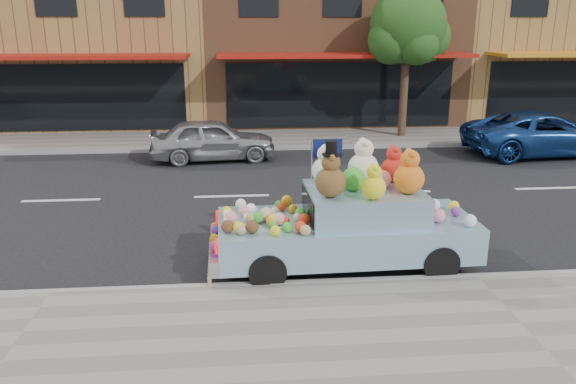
{
  "coord_description": "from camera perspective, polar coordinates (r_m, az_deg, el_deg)",
  "views": [
    {
      "loc": [
        -3.72,
        -12.97,
        4.03
      ],
      "look_at": [
        -2.96,
        -3.85,
        1.25
      ],
      "focal_mm": 35.0,
      "sensor_mm": 36.0,
      "label": 1
    }
  ],
  "objects": [
    {
      "name": "ground",
      "position": [
        14.08,
        10.75,
        -0.03
      ],
      "size": [
        120.0,
        120.0,
        0.0
      ],
      "primitive_type": "plane",
      "color": "black",
      "rests_on": "ground"
    },
    {
      "name": "storefront_right",
      "position": [
        28.47,
        24.88,
        14.64
      ],
      "size": [
        10.0,
        9.8,
        7.3
      ],
      "color": "olive",
      "rests_on": "ground"
    },
    {
      "name": "far_kerb",
      "position": [
        18.78,
        6.78,
        4.6
      ],
      "size": [
        60.0,
        0.12,
        0.13
      ],
      "primitive_type": "cube",
      "color": "gray",
      "rests_on": "ground"
    },
    {
      "name": "storefront_mid",
      "position": [
        25.22,
        3.84,
        16.0
      ],
      "size": [
        10.0,
        9.8,
        7.3
      ],
      "color": "#915D3D",
      "rests_on": "ground"
    },
    {
      "name": "art_car",
      "position": [
        9.57,
        6.1,
        -2.96
      ],
      "size": [
        4.53,
        1.88,
        2.26
      ],
      "rotation": [
        0.0,
        0.0,
        0.03
      ],
      "color": "black",
      "rests_on": "ground"
    },
    {
      "name": "near_kerb",
      "position": [
        9.65,
        18.59,
        -8.31
      ],
      "size": [
        60.0,
        0.12,
        0.13
      ],
      "primitive_type": "cube",
      "color": "gray",
      "rests_on": "ground"
    },
    {
      "name": "street_tree",
      "position": [
        20.35,
        12.07,
        15.61
      ],
      "size": [
        3.0,
        2.7,
        5.22
      ],
      "color": "#38281C",
      "rests_on": "ground"
    },
    {
      "name": "near_sidewalk",
      "position": [
        8.46,
        22.58,
        -12.53
      ],
      "size": [
        60.0,
        3.0,
        0.12
      ],
      "primitive_type": "cube",
      "color": "gray",
      "rests_on": "ground"
    },
    {
      "name": "far_sidewalk",
      "position": [
        20.22,
        5.94,
        5.5
      ],
      "size": [
        60.0,
        3.0,
        0.12
      ],
      "primitive_type": "cube",
      "color": "gray",
      "rests_on": "ground"
    },
    {
      "name": "car_silver",
      "position": [
        17.11,
        -7.67,
        5.31
      ],
      "size": [
        3.85,
        1.86,
        1.27
      ],
      "primitive_type": "imported",
      "rotation": [
        0.0,
        0.0,
        1.67
      ],
      "color": "#A2A3A7",
      "rests_on": "ground"
    },
    {
      "name": "storefront_left",
      "position": [
        25.72,
        -19.62,
        15.12
      ],
      "size": [
        10.0,
        9.8,
        7.3
      ],
      "color": "olive",
      "rests_on": "ground"
    },
    {
      "name": "car_blue",
      "position": [
        19.38,
        24.44,
        5.42
      ],
      "size": [
        5.0,
        2.62,
        1.34
      ],
      "primitive_type": "imported",
      "rotation": [
        0.0,
        0.0,
        1.66
      ],
      "color": "navy",
      "rests_on": "ground"
    }
  ]
}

